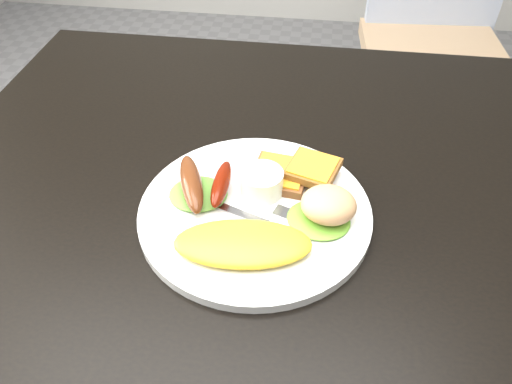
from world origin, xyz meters
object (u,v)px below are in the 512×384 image
Objects in this scene: dining_chair at (433,56)px; person at (356,13)px; dining_table at (347,192)px; plate at (255,212)px.

dining_chair is 0.70m from person.
dining_table is 2.78× the size of dining_chair.
dining_chair is 0.27× the size of person.
dining_chair is at bearing 72.95° from dining_table.
dining_table is at bearing -111.12° from dining_chair.
person is at bearing 88.98° from dining_table.
dining_table reaches higher than dining_chair.
plate is at bearing -115.62° from dining_chair.
dining_chair is at bearing -113.34° from person.
dining_table is 0.15m from plate.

